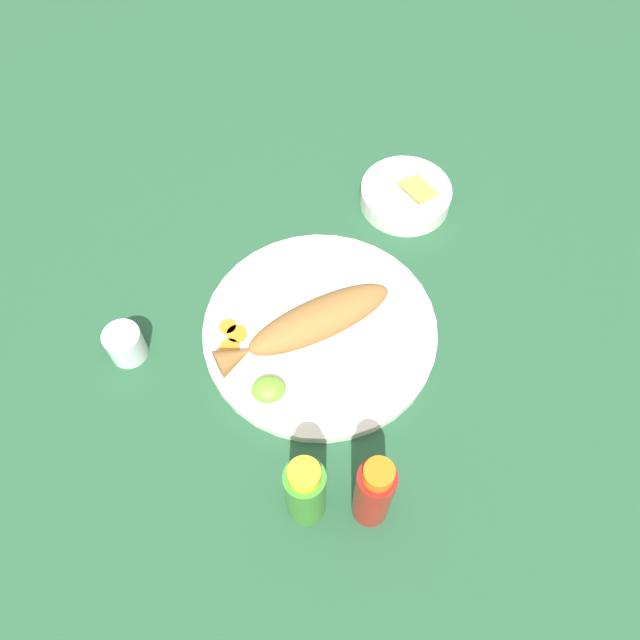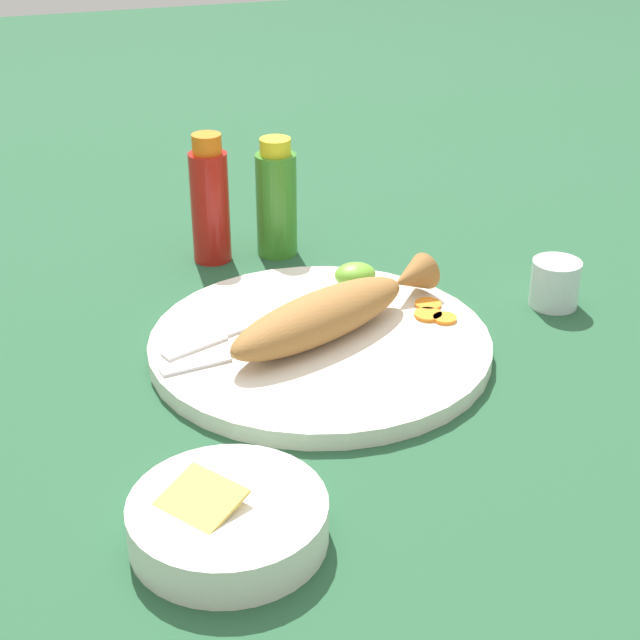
{
  "view_description": "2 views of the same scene",
  "coord_description": "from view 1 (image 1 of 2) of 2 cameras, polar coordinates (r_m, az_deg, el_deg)",
  "views": [
    {
      "loc": [
        -0.03,
        -0.47,
        0.82
      ],
      "look_at": [
        0.0,
        0.0,
        0.04
      ],
      "focal_mm": 35.0,
      "sensor_mm": 36.0,
      "label": 1
    },
    {
      "loc": [
        0.29,
        0.83,
        0.5
      ],
      "look_at": [
        0.0,
        0.0,
        0.04
      ],
      "focal_mm": 55.0,
      "sensor_mm": 36.0,
      "label": 2
    }
  ],
  "objects": [
    {
      "name": "carrot_slice_mid",
      "position": [
        0.92,
        -8.28,
        -2.52
      ],
      "size": [
        0.03,
        0.03,
        0.0
      ],
      "primitive_type": "cylinder",
      "color": "orange",
      "rests_on": "main_plate"
    },
    {
      "name": "ground_plane",
      "position": [
        0.95,
        -0.0,
        -1.19
      ],
      "size": [
        4.0,
        4.0,
        0.0
      ],
      "primitive_type": "plane",
      "color": "#235133"
    },
    {
      "name": "salt_cup",
      "position": [
        0.95,
        -17.32,
        -2.22
      ],
      "size": [
        0.05,
        0.05,
        0.05
      ],
      "color": "silver",
      "rests_on": "ground_plane"
    },
    {
      "name": "fried_fish",
      "position": [
        0.91,
        -0.88,
        -0.28
      ],
      "size": [
        0.27,
        0.16,
        0.05
      ],
      "rotation": [
        0.0,
        0.0,
        0.43
      ],
      "color": "#996633",
      "rests_on": "main_plate"
    },
    {
      "name": "hot_sauce_bottle_red",
      "position": [
        0.78,
        4.94,
        -15.45
      ],
      "size": [
        0.05,
        0.05,
        0.16
      ],
      "color": "#B21914",
      "rests_on": "ground_plane"
    },
    {
      "name": "fork_far",
      "position": [
        0.92,
        5.43,
        -2.28
      ],
      "size": [
        0.18,
        0.08,
        0.0
      ],
      "rotation": [
        0.0,
        0.0,
        6.65
      ],
      "color": "silver",
      "rests_on": "main_plate"
    },
    {
      "name": "carrot_slice_near",
      "position": [
        0.93,
        -7.63,
        -1.27
      ],
      "size": [
        0.03,
        0.03,
        0.0
      ],
      "primitive_type": "cylinder",
      "color": "orange",
      "rests_on": "main_plate"
    },
    {
      "name": "main_plate",
      "position": [
        0.94,
        -0.0,
        -0.91
      ],
      "size": [
        0.35,
        0.35,
        0.02
      ],
      "primitive_type": "cylinder",
      "color": "white",
      "rests_on": "ground_plane"
    },
    {
      "name": "hot_sauce_bottle_green",
      "position": [
        0.78,
        -1.35,
        -15.4
      ],
      "size": [
        0.05,
        0.05,
        0.15
      ],
      "color": "#3D8428",
      "rests_on": "ground_plane"
    },
    {
      "name": "fork_near",
      "position": [
        0.94,
        5.42,
        0.18
      ],
      "size": [
        0.19,
        0.04,
        0.0
      ],
      "rotation": [
        0.0,
        0.0,
        6.41
      ],
      "color": "silver",
      "rests_on": "main_plate"
    },
    {
      "name": "guacamole_bowl",
      "position": [
        1.09,
        7.85,
        11.3
      ],
      "size": [
        0.15,
        0.15,
        0.05
      ],
      "color": "white",
      "rests_on": "ground_plane"
    },
    {
      "name": "carrot_slice_far",
      "position": [
        0.94,
        -8.43,
        -0.6
      ],
      "size": [
        0.03,
        0.03,
        0.0
      ],
      "primitive_type": "cylinder",
      "color": "orange",
      "rests_on": "main_plate"
    },
    {
      "name": "lime_wedge_main",
      "position": [
        0.87,
        -4.75,
        -6.34
      ],
      "size": [
        0.05,
        0.04,
        0.03
      ],
      "primitive_type": "ellipsoid",
      "color": "#6BB233",
      "rests_on": "main_plate"
    }
  ]
}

